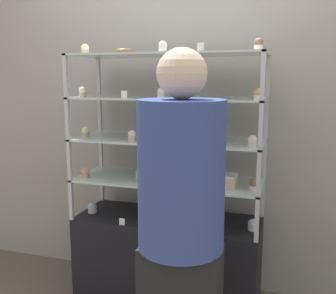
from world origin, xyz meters
name	(u,v)px	position (x,y,z in m)	size (l,w,h in m)	color
back_wall	(184,110)	(0.00, 0.37, 1.30)	(8.00, 0.05, 2.60)	gray
display_base	(168,261)	(0.00, 0.00, 0.31)	(1.21, 0.46, 0.61)	black
display_riser_lower	(168,182)	(0.00, 0.00, 0.86)	(1.21, 0.46, 0.27)	#B7B7BC
display_riser_middle	(168,141)	(0.00, 0.00, 1.13)	(1.21, 0.46, 0.27)	#B7B7BC
display_riser_upper	(168,100)	(0.00, 0.00, 1.39)	(1.21, 0.46, 0.27)	#B7B7BC
display_riser_top	(168,56)	(0.00, 0.00, 1.66)	(1.21, 0.46, 0.27)	#B7B7BC
layer_cake_centerpiece	(152,206)	(-0.12, 0.02, 0.68)	(0.16, 0.16, 0.13)	#DBBC84
sheet_cake_frosted	(221,180)	(0.36, -0.05, 0.91)	(0.19, 0.13, 0.07)	#DBBC84
cupcake_0	(92,208)	(-0.53, -0.06, 0.64)	(0.06, 0.06, 0.07)	beige
cupcake_1	(191,218)	(0.17, -0.03, 0.64)	(0.06, 0.06, 0.07)	white
cupcake_2	(253,225)	(0.56, -0.05, 0.64)	(0.06, 0.06, 0.07)	beige
price_tag_0	(122,222)	(-0.24, -0.21, 0.63)	(0.04, 0.00, 0.04)	white
cupcake_3	(85,173)	(-0.54, -0.12, 0.91)	(0.06, 0.06, 0.07)	#CCB28C
cupcake_4	(140,174)	(-0.18, -0.04, 0.91)	(0.06, 0.06, 0.07)	beige
cupcake_5	(191,179)	(0.17, -0.07, 0.91)	(0.06, 0.06, 0.07)	#CCB28C
cupcake_6	(254,184)	(0.55, -0.07, 0.91)	(0.06, 0.06, 0.07)	beige
price_tag_1	(155,184)	(-0.02, -0.21, 0.90)	(0.04, 0.00, 0.04)	white
cupcake_7	(86,132)	(-0.56, -0.05, 1.17)	(0.05, 0.05, 0.06)	#CCB28C
cupcake_8	(132,135)	(-0.20, -0.12, 1.17)	(0.05, 0.05, 0.06)	#CCB28C
cupcake_9	(195,137)	(0.19, -0.07, 1.17)	(0.05, 0.05, 0.06)	#CCB28C
cupcake_10	(252,141)	(0.54, -0.12, 1.17)	(0.05, 0.05, 0.06)	beige
price_tag_2	(188,142)	(0.19, -0.21, 1.16)	(0.04, 0.00, 0.04)	white
cupcake_11	(83,92)	(-0.55, -0.09, 1.44)	(0.05, 0.05, 0.06)	#CCB28C
cupcake_12	(161,93)	(-0.01, -0.10, 1.44)	(0.05, 0.05, 0.06)	white
cupcake_13	(258,94)	(0.56, -0.08, 1.44)	(0.05, 0.05, 0.06)	white
price_tag_3	(124,94)	(-0.21, -0.21, 1.43)	(0.04, 0.00, 0.04)	white
cupcake_14	(85,49)	(-0.54, -0.05, 1.71)	(0.05, 0.05, 0.07)	#CCB28C
cupcake_15	(163,47)	(0.00, -0.10, 1.71)	(0.05, 0.05, 0.07)	white
cupcake_16	(259,44)	(0.56, -0.12, 1.71)	(0.05, 0.05, 0.07)	white
price_tag_4	(201,47)	(0.25, -0.21, 1.70)	(0.04, 0.00, 0.04)	white
donut_glazed	(124,52)	(-0.30, 0.02, 1.69)	(0.12, 0.12, 0.04)	brown
customer_figure	(181,223)	(0.30, -0.75, 0.88)	(0.39, 0.39, 1.66)	black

